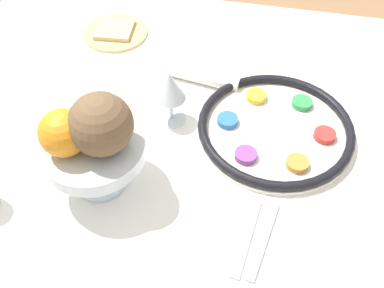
% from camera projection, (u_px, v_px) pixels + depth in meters
% --- Properties ---
extents(ground_plane, '(8.00, 8.00, 0.00)m').
position_uv_depth(ground_plane, '(180.00, 275.00, 1.58)').
color(ground_plane, '#99704C').
extents(dining_table, '(1.27, 1.09, 0.76)m').
position_uv_depth(dining_table, '(177.00, 217.00, 1.29)').
color(dining_table, white).
rests_on(dining_table, ground_plane).
extents(seder_plate, '(0.34, 0.34, 0.03)m').
position_uv_depth(seder_plate, '(275.00, 128.00, 0.99)').
color(seder_plate, silver).
rests_on(seder_plate, dining_table).
extents(wine_glass, '(0.07, 0.07, 0.13)m').
position_uv_depth(wine_glass, '(170.00, 88.00, 0.96)').
color(wine_glass, silver).
rests_on(wine_glass, dining_table).
extents(fruit_stand, '(0.20, 0.20, 0.12)m').
position_uv_depth(fruit_stand, '(94.00, 153.00, 0.84)').
color(fruit_stand, silver).
rests_on(fruit_stand, dining_table).
extents(orange_fruit, '(0.09, 0.09, 0.09)m').
position_uv_depth(orange_fruit, '(63.00, 133.00, 0.78)').
color(orange_fruit, orange).
rests_on(orange_fruit, fruit_stand).
extents(coconut, '(0.12, 0.12, 0.12)m').
position_uv_depth(coconut, '(101.00, 124.00, 0.78)').
color(coconut, brown).
rests_on(coconut, fruit_stand).
extents(bread_plate, '(0.18, 0.18, 0.02)m').
position_uv_depth(bread_plate, '(115.00, 32.00, 1.24)').
color(bread_plate, tan).
rests_on(bread_plate, dining_table).
extents(napkin_roll, '(0.18, 0.06, 0.04)m').
position_uv_depth(napkin_roll, '(205.00, 77.00, 1.10)').
color(napkin_roll, white).
rests_on(napkin_roll, dining_table).
extents(fork_left, '(0.05, 0.17, 0.01)m').
position_uv_depth(fork_left, '(262.00, 240.00, 0.82)').
color(fork_left, silver).
rests_on(fork_left, dining_table).
extents(fork_right, '(0.04, 0.17, 0.01)m').
position_uv_depth(fork_right, '(246.00, 237.00, 0.82)').
color(fork_right, silver).
rests_on(fork_right, dining_table).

